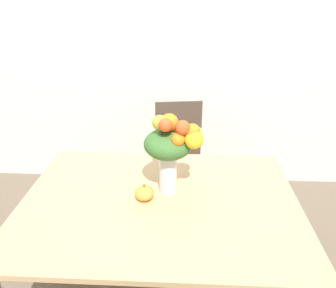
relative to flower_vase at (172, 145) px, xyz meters
name	(u,v)px	position (x,y,z in m)	size (l,w,h in m)	color
wall_back	(172,49)	(-0.06, 1.46, 0.27)	(8.00, 0.06, 2.70)	silver
dining_table	(160,212)	(-0.06, -0.09, -0.38)	(1.55, 1.14, 0.78)	tan
flower_vase	(172,145)	(0.00, 0.00, 0.00)	(0.32, 0.30, 0.48)	silver
pumpkin	(144,193)	(-0.15, -0.09, -0.26)	(0.11, 0.11, 0.10)	gold
dining_chair_near_window	(180,160)	(0.04, 0.88, -0.57)	(0.47, 0.47, 1.00)	#47382D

